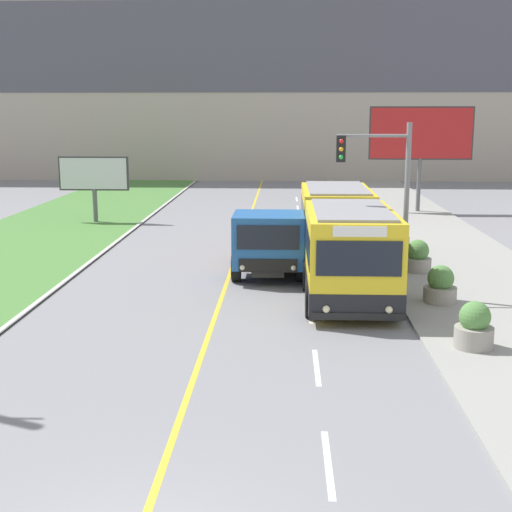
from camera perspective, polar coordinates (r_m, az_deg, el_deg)
The scene contains 11 objects.
lane_marking_centre at distance 11.85m, azimuth -6.05°, elevation -17.80°, with size 2.88×140.00×0.01m.
apartment_block_background at distance 64.69m, azimuth 0.63°, elevation 15.66°, with size 80.00×8.04×21.00m.
city_bus at distance 24.72m, azimuth 6.90°, elevation 1.41°, with size 2.73×11.55×2.95m.
dump_truck at distance 25.52m, azimuth 1.07°, elevation 1.11°, with size 2.54×6.16×2.34m.
traffic_light_mast at distance 22.42m, azimuth 10.27°, elevation 5.44°, with size 2.28×0.32×5.47m.
billboard_large at distance 42.45m, azimuth 13.06°, elevation 9.37°, with size 5.93×0.24×6.09m.
billboard_small at distance 38.69m, azimuth -12.85°, elevation 6.29°, with size 3.68×0.24×3.49m.
planter_round_near at distance 18.35m, azimuth 17.06°, elevation -5.47°, with size 0.96×0.96×1.17m.
planter_round_second at distance 22.40m, azimuth 14.53°, elevation -2.34°, with size 1.00×1.00×1.14m.
planter_round_third at distance 26.52m, azimuth 12.80°, elevation -0.11°, with size 1.00×1.00×1.17m.
planter_round_far at distance 30.67m, azimuth 11.25°, elevation 1.53°, with size 1.01×1.01×1.20m.
Camera 1 is at (2.00, -7.85, 5.79)m, focal length 50.00 mm.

